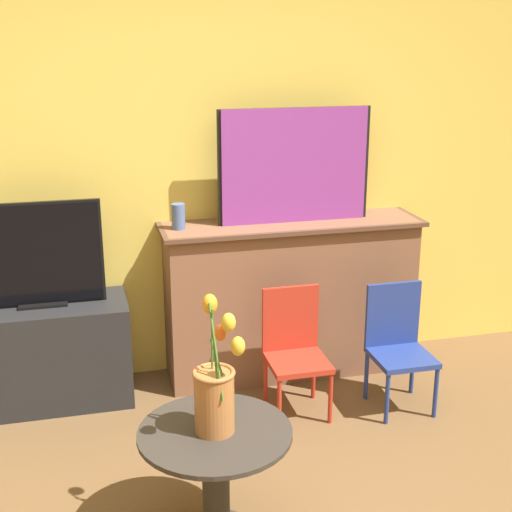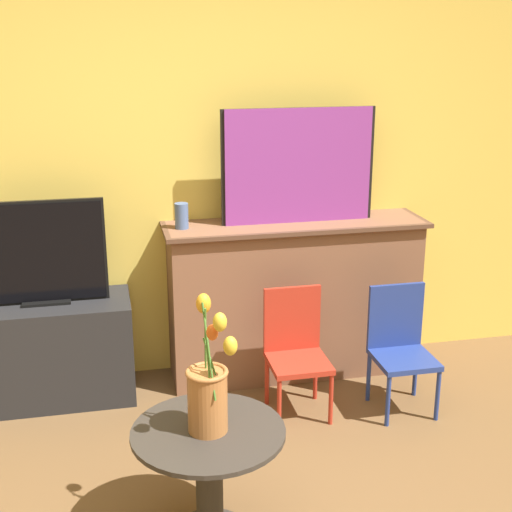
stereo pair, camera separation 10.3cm
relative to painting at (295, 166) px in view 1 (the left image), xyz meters
name	(u,v)px [view 1 (the left image)]	position (x,y,z in m)	size (l,w,h in m)	color
wall_back	(196,152)	(-0.54, 0.21, 0.07)	(8.00, 0.06, 2.70)	#EAC651
fireplace_mantel	(290,296)	(-0.02, -0.01, -0.79)	(1.55, 0.42, 0.95)	brown
painting	(295,166)	(0.00, 0.00, 0.00)	(0.90, 0.03, 0.66)	black
mantel_candle	(178,216)	(-0.68, -0.01, -0.26)	(0.08, 0.08, 0.15)	#4C6699
tv_stand	(48,354)	(-1.45, -0.05, -0.99)	(0.90, 0.43, 0.58)	#232326
tv_monitor	(39,256)	(-1.45, -0.05, -0.42)	(0.68, 0.12, 0.58)	black
chair_red	(294,346)	(-0.13, -0.46, -0.91)	(0.32, 0.32, 0.69)	#B22D1E
chair_blue	(398,341)	(0.45, -0.55, -0.91)	(0.32, 0.32, 0.69)	navy
side_table	(216,469)	(-0.76, -1.43, -0.95)	(0.62, 0.62, 0.51)	#332D28
vase_tulips	(215,392)	(-0.75, -1.44, -0.60)	(0.19, 0.26, 0.55)	#AD6B38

